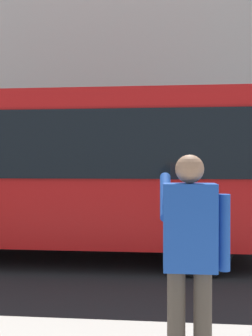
{
  "coord_description": "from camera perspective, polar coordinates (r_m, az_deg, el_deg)",
  "views": [
    {
      "loc": [
        -1.27,
        7.35,
        1.78
      ],
      "look_at": [
        -0.61,
        -0.06,
        1.7
      ],
      "focal_mm": 39.9,
      "sensor_mm": 36.0,
      "label": 1
    }
  ],
  "objects": [
    {
      "name": "pedestrian_photographer",
      "position": [
        2.96,
        9.75,
        -11.84
      ],
      "size": [
        0.53,
        0.52,
        1.7
      ],
      "color": "#4C4238",
      "rests_on": "sidewalk_curb"
    },
    {
      "name": "red_bus",
      "position": [
        7.45,
        -13.5,
        -0.17
      ],
      "size": [
        9.05,
        2.54,
        3.08
      ],
      "color": "red",
      "rests_on": "ground_plane"
    },
    {
      "name": "building_facade_far",
      "position": [
        14.81,
        0.05,
        17.08
      ],
      "size": [
        28.0,
        1.55,
        12.0
      ],
      "color": "beige",
      "rests_on": "ground_plane"
    },
    {
      "name": "ground_plane",
      "position": [
        7.66,
        -4.68,
        -12.84
      ],
      "size": [
        60.0,
        60.0,
        0.0
      ],
      "primitive_type": "plane",
      "color": "#232326"
    }
  ]
}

